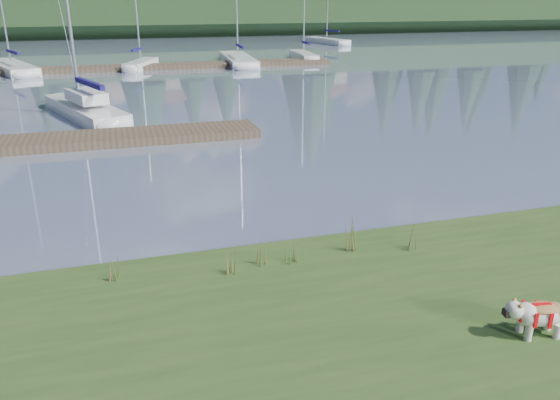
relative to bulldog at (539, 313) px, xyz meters
name	(u,v)px	position (x,y,z in m)	size (l,w,h in m)	color
ground	(127,70)	(-4.44, 35.61, -0.70)	(200.00, 200.00, 0.00)	#7E8FAB
ridge	(114,14)	(-4.44, 78.61, 1.80)	(200.00, 20.00, 5.00)	#1B3017
bulldog	(539,313)	(0.00, 0.00, 0.00)	(0.96, 0.48, 0.57)	silver
sailboat_main	(80,105)	(-6.90, 19.97, -0.28)	(4.04, 7.78, 11.23)	silver
dock_near	(28,144)	(-8.44, 14.61, -0.55)	(16.00, 2.00, 0.30)	#4C3D2C
dock_far	(155,67)	(-2.44, 35.61, -0.55)	(26.00, 2.20, 0.30)	#4C3D2C
sailboat_bg_1	(9,66)	(-12.33, 37.59, -0.38)	(4.87, 9.25, 13.57)	silver
sailboat_bg_2	(143,63)	(-3.23, 36.41, -0.37)	(3.05, 5.59, 8.65)	silver
sailboat_bg_3	(236,58)	(4.06, 38.00, -0.38)	(2.66, 9.82, 14.05)	silver
sailboat_bg_4	(302,55)	(9.80, 38.82, -0.37)	(1.76, 6.30, 9.36)	silver
sailboat_bg_5	(323,40)	(17.27, 53.38, -0.38)	(3.22, 7.98, 11.21)	silver
weed_0	(231,262)	(-3.78, 3.05, -0.13)	(0.17, 0.14, 0.52)	#475B23
weed_1	(263,253)	(-3.16, 3.24, -0.14)	(0.17, 0.14, 0.51)	#475B23
weed_2	(349,235)	(-1.47, 3.30, -0.03)	(0.17, 0.14, 0.77)	#475B23
weed_3	(116,267)	(-5.69, 3.44, -0.14)	(0.17, 0.14, 0.51)	#475B23
weed_4	(292,254)	(-2.63, 3.18, -0.20)	(0.17, 0.14, 0.37)	#475B23
weed_5	(411,238)	(-0.29, 3.05, -0.14)	(0.17, 0.14, 0.50)	#475B23
mud_lip	(187,268)	(-4.44, 4.01, -0.63)	(60.00, 0.50, 0.14)	#33281C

